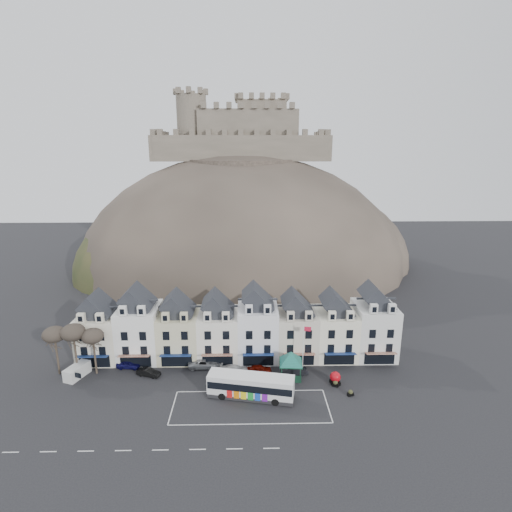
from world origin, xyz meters
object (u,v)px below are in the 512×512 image
(white_van, at_px, (77,371))
(car_maroon, at_px, (259,369))
(bus, at_px, (251,385))
(red_buoy, at_px, (335,378))
(car_charcoal, at_px, (294,370))
(car_silver, at_px, (204,363))
(car_navy, at_px, (128,364))
(car_white, at_px, (235,370))
(car_black, at_px, (149,372))
(flagpole, at_px, (304,346))
(bus_shelter, at_px, (291,357))

(white_van, distance_m, car_maroon, 29.18)
(bus, height_order, white_van, bus)
(red_buoy, xyz_separation_m, car_charcoal, (-6.03, 2.88, -0.33))
(red_buoy, distance_m, car_silver, 21.48)
(bus, distance_m, car_navy, 22.07)
(car_white, xyz_separation_m, car_charcoal, (9.57, -0.28, -0.00))
(white_van, xyz_separation_m, car_white, (25.27, 0.28, -0.26))
(car_black, height_order, car_silver, car_silver)
(red_buoy, xyz_separation_m, car_navy, (-33.44, 5.38, -0.38))
(white_van, xyz_separation_m, car_silver, (20.07, 2.50, -0.24))
(car_charcoal, bearing_deg, car_white, 81.00)
(car_silver, bearing_deg, white_van, 95.25)
(bus, height_order, car_charcoal, bus)
(car_maroon, xyz_separation_m, car_charcoal, (5.66, -0.48, 0.04))
(red_buoy, height_order, car_navy, red_buoy)
(bus, distance_m, red_buoy, 13.52)
(car_black, xyz_separation_m, car_maroon, (17.80, 0.48, 0.06))
(bus, height_order, car_navy, bus)
(white_van, xyz_separation_m, car_maroon, (29.17, 0.48, -0.30))
(bus, relative_size, car_charcoal, 2.96)
(car_maroon, bearing_deg, flagpole, -95.03)
(car_navy, bearing_deg, car_white, -92.08)
(car_navy, bearing_deg, white_van, 113.64)
(car_silver, bearing_deg, car_charcoal, -101.46)
(bus, xyz_separation_m, red_buoy, (13.12, 3.13, -0.92))
(car_maroon, bearing_deg, car_black, 86.44)
(bus_shelter, bearing_deg, car_silver, 170.58)
(red_buoy, relative_size, car_silver, 0.39)
(red_buoy, relative_size, car_charcoal, 0.47)
(flagpole, bearing_deg, bus_shelter, -147.63)
(car_silver, relative_size, car_maroon, 1.32)
(car_charcoal, bearing_deg, car_navy, 77.43)
(car_black, relative_size, car_white, 0.76)
(bus_shelter, distance_m, white_van, 34.24)
(flagpole, xyz_separation_m, car_black, (-24.95, -0.48, -4.18))
(bus_shelter, bearing_deg, car_maroon, 168.62)
(red_buoy, bearing_deg, car_charcoal, 154.50)
(flagpole, bearing_deg, car_maroon, -179.93)
(flagpole, distance_m, white_van, 36.53)
(bus, bearing_deg, flagpole, 48.39)
(red_buoy, bearing_deg, bus, -166.58)
(red_buoy, bearing_deg, white_van, 175.97)
(bus_shelter, height_order, white_van, bus_shelter)
(car_black, relative_size, car_charcoal, 0.87)
(car_charcoal, bearing_deg, car_black, 82.64)
(car_silver, xyz_separation_m, car_maroon, (9.11, -2.02, -0.06))
(white_van, height_order, car_charcoal, white_van)
(car_black, relative_size, car_silver, 0.72)
(car_silver, bearing_deg, car_navy, 88.15)
(red_buoy, bearing_deg, car_maroon, 164.01)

